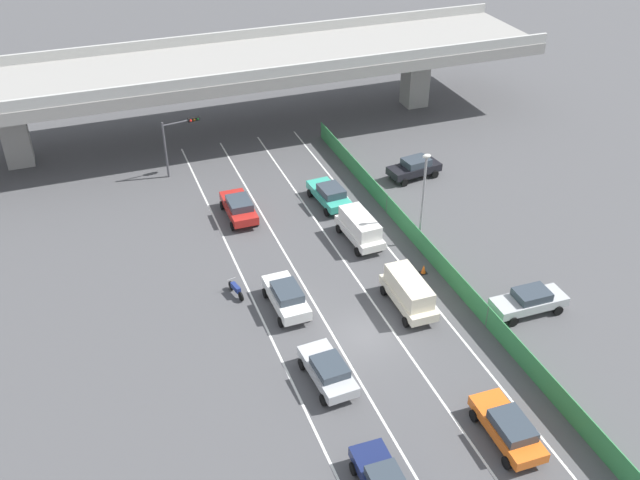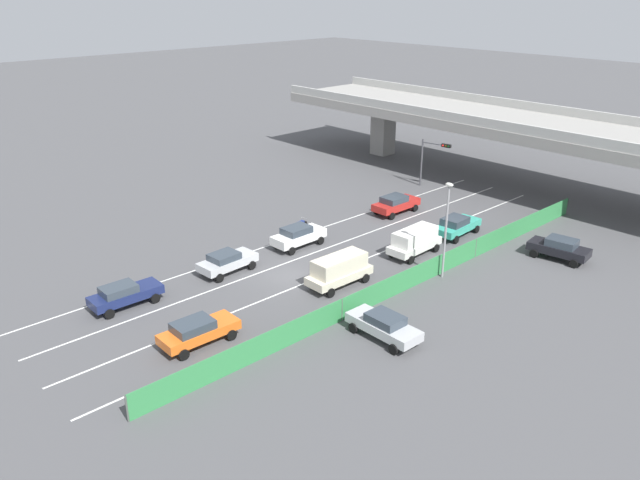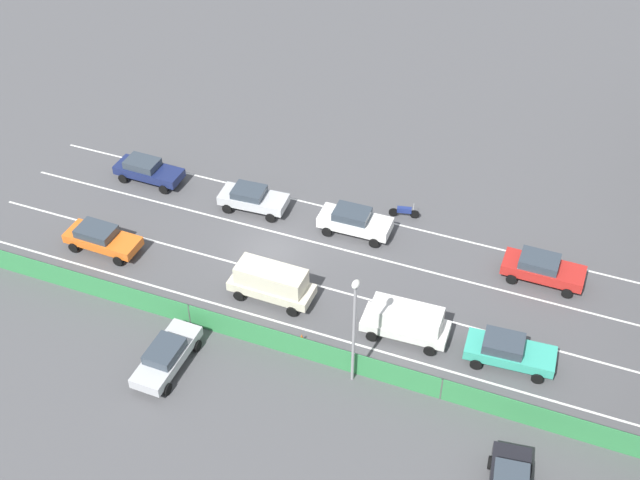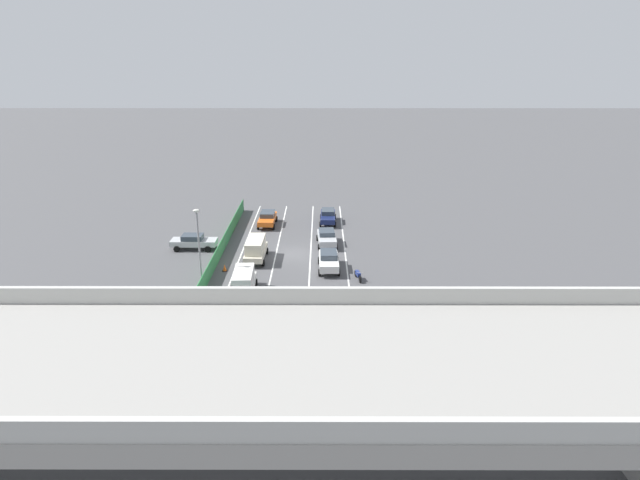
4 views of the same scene
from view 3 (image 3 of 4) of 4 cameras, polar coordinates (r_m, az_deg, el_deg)
name	(u,v)px [view 3 (image 3 of 4)]	position (r m, az deg, el deg)	size (l,w,h in m)	color
ground_plane	(272,252)	(51.31, -3.24, -0.80)	(300.00, 300.00, 0.00)	#4C4C4F
lane_line_left_edge	(383,221)	(53.61, 4.27, 1.30)	(0.14, 46.69, 0.01)	silver
lane_line_mid_left	(365,255)	(51.06, 3.05, -1.03)	(0.14, 46.69, 0.01)	silver
lane_line_mid_right	(345,293)	(48.63, 1.71, -3.60)	(0.14, 46.69, 0.01)	silver
lane_line_right_edge	(323,335)	(46.34, 0.22, -6.43)	(0.14, 46.69, 0.01)	silver
green_fence	(310,350)	(44.57, -0.69, -7.47)	(0.10, 42.79, 1.51)	#338447
car_hatchback_white	(354,221)	(52.04, 2.34, 1.31)	(2.05, 4.53, 1.70)	silver
car_taxi_orange	(101,238)	(52.55, -14.58, 0.15)	(2.10, 4.68, 1.56)	orange
car_sedan_silver	(253,198)	(54.07, -4.59, 2.86)	(2.24, 4.45, 1.54)	#B7BABC
car_van_cream	(271,282)	(47.60, -3.31, -2.82)	(2.09, 4.88, 2.15)	beige
car_van_white	(406,321)	(45.68, 5.82, -5.45)	(2.18, 4.77, 2.05)	silver
car_taxi_teal	(508,350)	(45.44, 12.62, -7.30)	(2.30, 4.78, 1.65)	teal
car_sedan_red	(542,268)	(50.46, 14.81, -1.85)	(2.07, 4.70, 1.64)	red
car_sedan_navy	(147,170)	(57.49, -11.60, 4.68)	(2.00, 4.63, 1.56)	navy
motorcycle	(404,211)	(53.75, 5.72, 1.94)	(0.68, 1.93, 0.93)	black
parked_wagon_silver	(166,355)	(44.89, -10.35, -7.69)	(4.70, 2.01, 1.57)	#B2B5B7
street_lamp	(354,322)	(41.18, 2.33, -5.58)	(0.60, 0.36, 6.95)	gray
traffic_cone	(302,338)	(45.77, -1.25, -6.67)	(0.47, 0.47, 0.62)	orange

